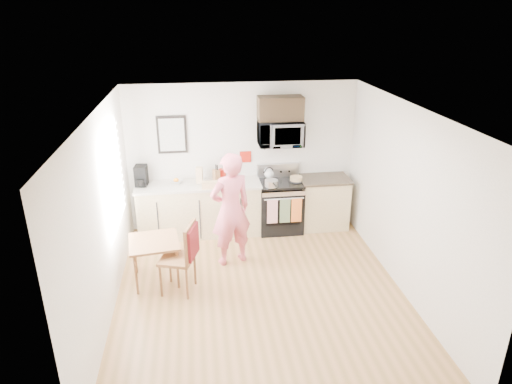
{
  "coord_description": "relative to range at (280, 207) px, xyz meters",
  "views": [
    {
      "loc": [
        -0.79,
        -5.36,
        3.75
      ],
      "look_at": [
        0.07,
        1.0,
        1.15
      ],
      "focal_mm": 32.0,
      "sensor_mm": 36.0,
      "label": 1
    }
  ],
  "objects": [
    {
      "name": "person",
      "position": [
        -0.96,
        -1.03,
        0.46
      ],
      "size": [
        0.76,
        0.63,
        1.8
      ],
      "primitive_type": "imported",
      "rotation": [
        0.0,
        0.0,
        3.49
      ],
      "color": "#C0344D",
      "rests_on": "floor"
    },
    {
      "name": "pot",
      "position": [
        -0.2,
        -0.22,
        0.55
      ],
      "size": [
        0.22,
        0.38,
        0.11
      ],
      "rotation": [
        0.0,
        0.0,
        0.11
      ],
      "color": "silver",
      "rests_on": "range"
    },
    {
      "name": "utensil_crock",
      "position": [
        -1.0,
        0.24,
        0.67
      ],
      "size": [
        0.13,
        0.13,
        0.4
      ],
      "color": "#AB1A0E",
      "rests_on": "countertop_left"
    },
    {
      "name": "countertop_left",
      "position": [
        -1.43,
        0.02,
        0.48
      ],
      "size": [
        2.14,
        0.64,
        0.04
      ],
      "primitive_type": "cube",
      "color": "beige",
      "rests_on": "cabinet_left"
    },
    {
      "name": "dining_table",
      "position": [
        -2.1,
        -1.42,
        0.14
      ],
      "size": [
        0.7,
        0.7,
        0.65
      ],
      "rotation": [
        0.0,
        0.0,
        0.13
      ],
      "color": "brown",
      "rests_on": "floor"
    },
    {
      "name": "front_wall",
      "position": [
        -0.63,
        -4.28,
        0.86
      ],
      "size": [
        4.0,
        0.04,
        2.6
      ],
      "primitive_type": "cube",
      "color": "silver",
      "rests_on": "floor"
    },
    {
      "name": "bread_bag",
      "position": [
        -1.22,
        -0.2,
        0.56
      ],
      "size": [
        0.3,
        0.14,
        0.11
      ],
      "primitive_type": "cube",
      "rotation": [
        0.0,
        0.0,
        0.01
      ],
      "color": "tan",
      "rests_on": "countertop_left"
    },
    {
      "name": "right_wall",
      "position": [
        1.37,
        -1.98,
        0.86
      ],
      "size": [
        0.04,
        4.6,
        2.6
      ],
      "primitive_type": "cube",
      "color": "silver",
      "rests_on": "floor"
    },
    {
      "name": "kettle",
      "position": [
        -0.17,
        0.17,
        0.58
      ],
      "size": [
        0.17,
        0.17,
        0.21
      ],
      "color": "white",
      "rests_on": "range"
    },
    {
      "name": "cake",
      "position": [
        0.27,
        -0.03,
        0.53
      ],
      "size": [
        0.26,
        0.26,
        0.09
      ],
      "color": "black",
      "rests_on": "range"
    },
    {
      "name": "ceiling",
      "position": [
        -0.63,
        -1.98,
        2.16
      ],
      "size": [
        4.0,
        4.6,
        0.04
      ],
      "primitive_type": "cube",
      "color": "white",
      "rests_on": "back_wall"
    },
    {
      "name": "wall_trivet",
      "position": [
        -0.58,
        0.31,
        0.86
      ],
      "size": [
        0.2,
        0.02,
        0.2
      ],
      "primitive_type": "cube",
      "color": "#AB1A0E",
      "rests_on": "back_wall"
    },
    {
      "name": "wall_art",
      "position": [
        -1.83,
        0.3,
        1.31
      ],
      "size": [
        0.5,
        0.04,
        0.65
      ],
      "color": "black",
      "rests_on": "back_wall"
    },
    {
      "name": "knife_block",
      "position": [
        -1.11,
        0.12,
        0.61
      ],
      "size": [
        0.13,
        0.15,
        0.2
      ],
      "primitive_type": "cube",
      "rotation": [
        0.0,
        0.0,
        0.36
      ],
      "color": "brown",
      "rests_on": "countertop_left"
    },
    {
      "name": "back_wall",
      "position": [
        -0.63,
        0.32,
        0.86
      ],
      "size": [
        4.0,
        0.04,
        2.6
      ],
      "primitive_type": "cube",
      "color": "silver",
      "rests_on": "floor"
    },
    {
      "name": "chair",
      "position": [
        -1.63,
        -1.77,
        0.24
      ],
      "size": [
        0.6,
        0.56,
        1.05
      ],
      "rotation": [
        0.0,
        0.0,
        -0.3
      ],
      "color": "brown",
      "rests_on": "floor"
    },
    {
      "name": "window",
      "position": [
        -2.59,
        -1.18,
        1.11
      ],
      "size": [
        0.06,
        1.4,
        1.5
      ],
      "color": "white",
      "rests_on": "left_wall"
    },
    {
      "name": "upper_cabinet",
      "position": [
        -0.0,
        0.15,
        1.74
      ],
      "size": [
        0.76,
        0.35,
        0.4
      ],
      "primitive_type": "cube",
      "color": "black",
      "rests_on": "back_wall"
    },
    {
      "name": "milk_carton",
      "position": [
        -1.4,
        0.08,
        0.64
      ],
      "size": [
        0.12,
        0.12,
        0.28
      ],
      "primitive_type": "cube",
      "rotation": [
        0.0,
        0.0,
        -0.17
      ],
      "color": "tan",
      "rests_on": "countertop_left"
    },
    {
      "name": "microwave",
      "position": [
        -0.0,
        0.1,
        1.32
      ],
      "size": [
        0.76,
        0.51,
        0.42
      ],
      "primitive_type": "imported",
      "color": "silver",
      "rests_on": "back_wall"
    },
    {
      "name": "range",
      "position": [
        0.0,
        0.0,
        0.0
      ],
      "size": [
        0.76,
        0.7,
        1.16
      ],
      "color": "black",
      "rests_on": "floor"
    },
    {
      "name": "coffee_maker",
      "position": [
        -2.38,
        0.09,
        0.67
      ],
      "size": [
        0.22,
        0.3,
        0.35
      ],
      "rotation": [
        0.0,
        0.0,
        -0.1
      ],
      "color": "black",
      "rests_on": "countertop_left"
    },
    {
      "name": "fruit_bowl",
      "position": [
        -1.79,
        0.14,
        0.54
      ],
      "size": [
        0.19,
        0.19,
        0.09
      ],
      "color": "white",
      "rests_on": "countertop_left"
    },
    {
      "name": "cabinet_left",
      "position": [
        -1.43,
        0.02,
        0.01
      ],
      "size": [
        2.1,
        0.6,
        0.9
      ],
      "primitive_type": "cube",
      "color": "tan",
      "rests_on": "floor"
    },
    {
      "name": "left_wall",
      "position": [
        -2.63,
        -1.98,
        0.86
      ],
      "size": [
        0.04,
        4.6,
        2.6
      ],
      "primitive_type": "cube",
      "color": "silver",
      "rests_on": "floor"
    },
    {
      "name": "cabinet_right",
      "position": [
        0.8,
        0.02,
        0.01
      ],
      "size": [
        0.84,
        0.6,
        0.9
      ],
      "primitive_type": "cube",
      "color": "tan",
      "rests_on": "floor"
    },
    {
      "name": "floor",
      "position": [
        -0.63,
        -1.98,
        -0.44
      ],
      "size": [
        4.6,
        4.6,
        0.0
      ],
      "primitive_type": "plane",
      "color": "olive",
      "rests_on": "ground"
    },
    {
      "name": "countertop_right",
      "position": [
        0.8,
        0.02,
        0.48
      ],
      "size": [
        0.88,
        0.64,
        0.04
      ],
      "primitive_type": "cube",
      "color": "black",
      "rests_on": "cabinet_right"
    }
  ]
}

